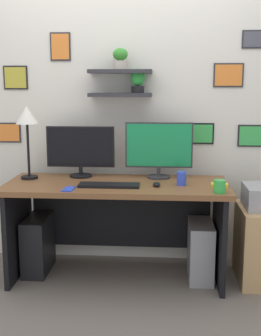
{
  "coord_description": "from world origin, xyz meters",
  "views": [
    {
      "loc": [
        0.34,
        -3.25,
        1.48
      ],
      "look_at": [
        0.1,
        0.05,
        0.86
      ],
      "focal_mm": 47.66,
      "sensor_mm": 36.0,
      "label": 1
    }
  ],
  "objects_px": {
    "coffee_mug": "(219,186)",
    "pen_cup": "(181,178)",
    "desk": "(118,208)",
    "scissors_tray": "(219,185)",
    "desk_lamp": "(27,121)",
    "cell_phone": "(69,189)",
    "computer_tower_left": "(38,244)",
    "computer_tower_right": "(200,250)",
    "keyboard": "(109,185)",
    "computer_mouse": "(157,184)",
    "monitor_right": "(159,148)",
    "monitor_left": "(80,150)"
  },
  "relations": [
    {
      "from": "coffee_mug",
      "to": "pen_cup",
      "type": "bearing_deg",
      "value": 138.4
    },
    {
      "from": "desk",
      "to": "scissors_tray",
      "type": "height_order",
      "value": "scissors_tray"
    },
    {
      "from": "desk_lamp",
      "to": "cell_phone",
      "type": "xyz_separation_m",
      "value": [
        0.39,
        -0.35,
        -0.45
      ]
    },
    {
      "from": "computer_tower_left",
      "to": "computer_tower_right",
      "type": "distance_m",
      "value": 1.28
    },
    {
      "from": "desk",
      "to": "computer_tower_right",
      "type": "height_order",
      "value": "desk"
    },
    {
      "from": "desk_lamp",
      "to": "computer_tower_left",
      "type": "relative_size",
      "value": 1.27
    },
    {
      "from": "desk_lamp",
      "to": "computer_tower_left",
      "type": "height_order",
      "value": "desk_lamp"
    },
    {
      "from": "keyboard",
      "to": "desk_lamp",
      "type": "relative_size",
      "value": 0.78
    },
    {
      "from": "computer_mouse",
      "to": "computer_tower_left",
      "type": "relative_size",
      "value": 0.2
    },
    {
      "from": "keyboard",
      "to": "pen_cup",
      "type": "bearing_deg",
      "value": 9.19
    },
    {
      "from": "scissors_tray",
      "to": "computer_tower_right",
      "type": "xyz_separation_m",
      "value": [
        -0.11,
        0.11,
        -0.54
      ]
    },
    {
      "from": "monitor_right",
      "to": "scissors_tray",
      "type": "height_order",
      "value": "monitor_right"
    },
    {
      "from": "keyboard",
      "to": "computer_tower_left",
      "type": "height_order",
      "value": "keyboard"
    },
    {
      "from": "desk",
      "to": "monitor_right",
      "type": "distance_m",
      "value": 0.57
    },
    {
      "from": "monitor_left",
      "to": "computer_tower_left",
      "type": "xyz_separation_m",
      "value": [
        -0.33,
        -0.15,
        -0.74
      ]
    },
    {
      "from": "keyboard",
      "to": "pen_cup",
      "type": "height_order",
      "value": "pen_cup"
    },
    {
      "from": "computer_mouse",
      "to": "cell_phone",
      "type": "height_order",
      "value": "computer_mouse"
    },
    {
      "from": "coffee_mug",
      "to": "computer_tower_left",
      "type": "height_order",
      "value": "coffee_mug"
    },
    {
      "from": "computer_mouse",
      "to": "cell_phone",
      "type": "relative_size",
      "value": 0.64
    },
    {
      "from": "keyboard",
      "to": "scissors_tray",
      "type": "distance_m",
      "value": 0.8
    },
    {
      "from": "cell_phone",
      "to": "computer_tower_right",
      "type": "bearing_deg",
      "value": 20.37
    },
    {
      "from": "desk_lamp",
      "to": "scissors_tray",
      "type": "distance_m",
      "value": 1.53
    },
    {
      "from": "desk",
      "to": "computer_tower_left",
      "type": "xyz_separation_m",
      "value": [
        -0.64,
        0.01,
        -0.32
      ]
    },
    {
      "from": "desk_lamp",
      "to": "scissors_tray",
      "type": "relative_size",
      "value": 4.71
    },
    {
      "from": "keyboard",
      "to": "computer_tower_left",
      "type": "relative_size",
      "value": 0.99
    },
    {
      "from": "computer_mouse",
      "to": "scissors_tray",
      "type": "xyz_separation_m",
      "value": [
        0.45,
        0.02,
        -0.0
      ]
    },
    {
      "from": "monitor_right",
      "to": "keyboard",
      "type": "distance_m",
      "value": 0.54
    },
    {
      "from": "computer_mouse",
      "to": "monitor_left",
      "type": "bearing_deg",
      "value": 153.25
    },
    {
      "from": "computer_mouse",
      "to": "scissors_tray",
      "type": "bearing_deg",
      "value": 2.84
    },
    {
      "from": "desk",
      "to": "desk_lamp",
      "type": "height_order",
      "value": "desk_lamp"
    },
    {
      "from": "pen_cup",
      "to": "scissors_tray",
      "type": "height_order",
      "value": "pen_cup"
    },
    {
      "from": "computer_mouse",
      "to": "coffee_mug",
      "type": "height_order",
      "value": "coffee_mug"
    },
    {
      "from": "keyboard",
      "to": "cell_phone",
      "type": "bearing_deg",
      "value": -156.06
    },
    {
      "from": "monitor_left",
      "to": "keyboard",
      "type": "distance_m",
      "value": 0.48
    },
    {
      "from": "cell_phone",
      "to": "monitor_right",
      "type": "bearing_deg",
      "value": 40.39
    },
    {
      "from": "desk",
      "to": "computer_mouse",
      "type": "height_order",
      "value": "computer_mouse"
    },
    {
      "from": "computer_mouse",
      "to": "cell_phone",
      "type": "distance_m",
      "value": 0.63
    },
    {
      "from": "keyboard",
      "to": "desk_lamp",
      "type": "height_order",
      "value": "desk_lamp"
    },
    {
      "from": "desk",
      "to": "computer_mouse",
      "type": "relative_size",
      "value": 18.53
    },
    {
      "from": "keyboard",
      "to": "cell_phone",
      "type": "xyz_separation_m",
      "value": [
        -0.27,
        -0.12,
        -0.01
      ]
    },
    {
      "from": "monitor_left",
      "to": "computer_mouse",
      "type": "bearing_deg",
      "value": -26.75
    },
    {
      "from": "desk_lamp",
      "to": "pen_cup",
      "type": "bearing_deg",
      "value": -7.09
    },
    {
      "from": "monitor_right",
      "to": "pen_cup",
      "type": "distance_m",
      "value": 0.36
    },
    {
      "from": "computer_tower_left",
      "to": "computer_tower_right",
      "type": "height_order",
      "value": "computer_tower_left"
    },
    {
      "from": "monitor_right",
      "to": "keyboard",
      "type": "xyz_separation_m",
      "value": [
        -0.35,
        -0.34,
        -0.23
      ]
    },
    {
      "from": "monitor_left",
      "to": "computer_tower_left",
      "type": "height_order",
      "value": "monitor_left"
    },
    {
      "from": "keyboard",
      "to": "computer_tower_right",
      "type": "relative_size",
      "value": 1.0
    },
    {
      "from": "desk_lamp",
      "to": "computer_tower_right",
      "type": "bearing_deg",
      "value": -3.1
    },
    {
      "from": "computer_tower_left",
      "to": "cell_phone",
      "type": "bearing_deg",
      "value": -43.52
    },
    {
      "from": "cell_phone",
      "to": "pen_cup",
      "type": "height_order",
      "value": "pen_cup"
    }
  ]
}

